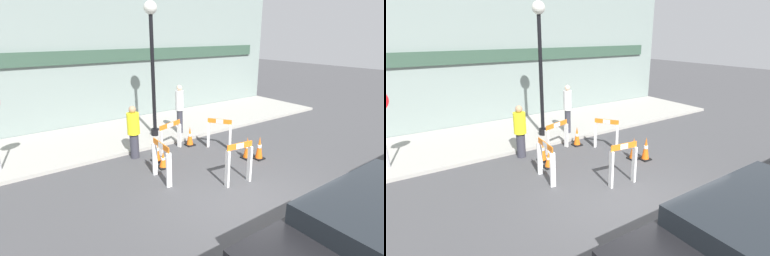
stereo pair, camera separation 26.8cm
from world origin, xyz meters
TOP-DOWN VIEW (x-y plane):
  - ground_plane at (0.00, 0.00)m, footprint 60.00×60.00m
  - sidewalk_slab at (0.00, 6.36)m, footprint 18.00×3.72m
  - storefront_facade at (0.00, 8.29)m, footprint 18.00×0.22m
  - streetlamp_post at (0.55, 5.43)m, footprint 0.44×0.44m
  - barricade_0 at (1.77, 3.27)m, footprint 0.58×0.73m
  - barricade_1 at (0.32, 4.00)m, footprint 0.97×0.43m
  - barricade_2 at (-0.95, 2.38)m, footprint 0.19×0.88m
  - barricade_3 at (0.54, 1.09)m, footprint 0.76×0.22m
  - traffic_cone_0 at (-0.44, 3.55)m, footprint 0.30×0.30m
  - traffic_cone_1 at (-0.52, 3.04)m, footprint 0.30×0.30m
  - traffic_cone_2 at (2.18, 1.87)m, footprint 0.30×0.30m
  - traffic_cone_3 at (1.13, 4.05)m, footprint 0.30×0.30m
  - traffic_cone_4 at (1.91, 2.12)m, footprint 0.30×0.30m
  - person_worker at (-0.86, 4.18)m, footprint 0.53×0.53m
  - person_pedestrian at (1.44, 5.13)m, footprint 0.33×0.33m

SIDE VIEW (x-z plane):
  - ground_plane at x=0.00m, z-range 0.00..0.00m
  - sidewalk_slab at x=0.00m, z-range 0.00..0.10m
  - traffic_cone_1 at x=-0.52m, z-range -0.01..0.47m
  - traffic_cone_0 at x=-0.44m, z-range -0.01..0.65m
  - traffic_cone_3 at x=1.13m, z-range -0.01..0.65m
  - traffic_cone_4 at x=1.91m, z-range -0.01..0.67m
  - traffic_cone_2 at x=2.18m, z-range -0.01..0.71m
  - barricade_1 at x=0.32m, z-range 0.05..1.02m
  - barricade_0 at x=1.77m, z-range 0.04..1.05m
  - barricade_2 at x=-0.95m, z-range 0.04..1.11m
  - barricade_3 at x=0.54m, z-range 0.03..1.15m
  - person_worker at x=-0.86m, z-range 0.05..1.69m
  - person_pedestrian at x=1.44m, z-range 0.19..1.98m
  - storefront_facade at x=0.00m, z-range 0.00..5.50m
  - streetlamp_post at x=0.55m, z-range 0.79..5.37m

